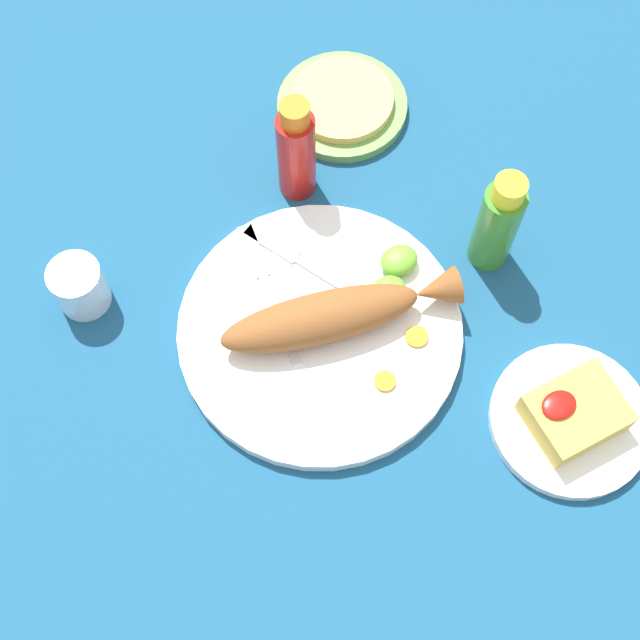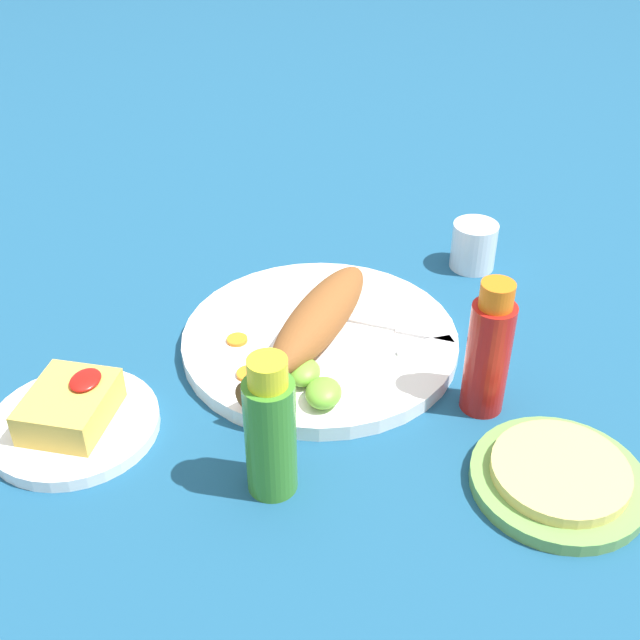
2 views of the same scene
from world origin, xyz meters
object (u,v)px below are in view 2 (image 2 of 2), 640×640
object	(u,v)px
hot_sauce_bottle_red	(488,352)
side_plate_fries	(74,425)
tortilla_plate	(558,481)
fried_fish	(314,325)
salt_cup	(473,248)
hot_sauce_bottle_green	(274,431)
fork_far	(387,352)
fork_near	(389,326)
main_plate	(320,340)

from	to	relation	value
hot_sauce_bottle_red	side_plate_fries	bearing A→B (deg)	106.72
hot_sauce_bottle_red	tortilla_plate	xyz separation A→B (m)	(-0.10, -0.08, -0.06)
fried_fish	salt_cup	xyz separation A→B (m)	(0.24, -0.17, -0.01)
salt_cup	hot_sauce_bottle_green	bearing A→B (deg)	159.92
fork_far	hot_sauce_bottle_green	bearing A→B (deg)	-138.83
hot_sauce_bottle_red	fried_fish	bearing A→B (deg)	75.12
fork_near	hot_sauce_bottle_red	bearing A→B (deg)	-33.78
hot_sauce_bottle_red	tortilla_plate	size ratio (longest dim) A/B	0.93
fork_near	salt_cup	size ratio (longest dim) A/B	2.91
hot_sauce_bottle_green	side_plate_fries	size ratio (longest dim) A/B	0.87
hot_sauce_bottle_red	side_plate_fries	world-z (taller)	hot_sauce_bottle_red
fried_fish	tortilla_plate	world-z (taller)	fried_fish
main_plate	fork_near	world-z (taller)	fork_near
hot_sauce_bottle_red	fork_near	bearing A→B (deg)	48.85
fried_fish	salt_cup	bearing A→B (deg)	-22.83
fork_far	hot_sauce_bottle_red	size ratio (longest dim) A/B	1.11
fork_far	tortilla_plate	xyz separation A→B (m)	(-0.15, -0.18, -0.01)
fork_near	side_plate_fries	world-z (taller)	fork_near
fork_near	tortilla_plate	xyz separation A→B (m)	(-0.20, -0.19, -0.01)
salt_cup	tortilla_plate	distance (m)	0.40
side_plate_fries	hot_sauce_bottle_green	bearing A→B (deg)	-98.51
hot_sauce_bottle_red	side_plate_fries	distance (m)	0.43
side_plate_fries	fork_near	bearing A→B (deg)	-53.37
hot_sauce_bottle_red	hot_sauce_bottle_green	bearing A→B (deg)	129.95
fried_fish	salt_cup	world-z (taller)	fried_fish
main_plate	hot_sauce_bottle_green	world-z (taller)	hot_sauce_bottle_green
main_plate	side_plate_fries	world-z (taller)	main_plate
fork_far	side_plate_fries	world-z (taller)	fork_far
hot_sauce_bottle_red	fork_far	bearing A→B (deg)	65.92
fork_near	hot_sauce_bottle_red	size ratio (longest dim) A/B	1.20
fork_far	side_plate_fries	bearing A→B (deg)	-178.22
fried_fish	side_plate_fries	xyz separation A→B (m)	(-0.17, 0.21, -0.04)
main_plate	fried_fish	world-z (taller)	fried_fish
fork_far	main_plate	bearing A→B (deg)	138.29
tortilla_plate	hot_sauce_bottle_green	bearing A→B (deg)	101.44
main_plate	salt_cup	world-z (taller)	salt_cup
fork_far	tortilla_plate	bearing A→B (deg)	-67.26
fried_fish	hot_sauce_bottle_red	world-z (taller)	hot_sauce_bottle_red
fork_near	fried_fish	bearing A→B (deg)	-142.94
main_plate	tortilla_plate	size ratio (longest dim) A/B	1.93
fork_near	side_plate_fries	bearing A→B (deg)	-136.00
salt_cup	tortilla_plate	world-z (taller)	salt_cup
fork_near	fork_far	world-z (taller)	same
salt_cup	fork_near	bearing A→B (deg)	155.18
hot_sauce_bottle_green	salt_cup	size ratio (longest dim) A/B	2.36
fried_fish	hot_sauce_bottle_red	size ratio (longest dim) A/B	1.78
salt_cup	fried_fish	bearing A→B (deg)	144.42
fork_far	hot_sauce_bottle_red	world-z (taller)	hot_sauce_bottle_red
side_plate_fries	tortilla_plate	size ratio (longest dim) A/B	1.05
fork_near	salt_cup	world-z (taller)	salt_cup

